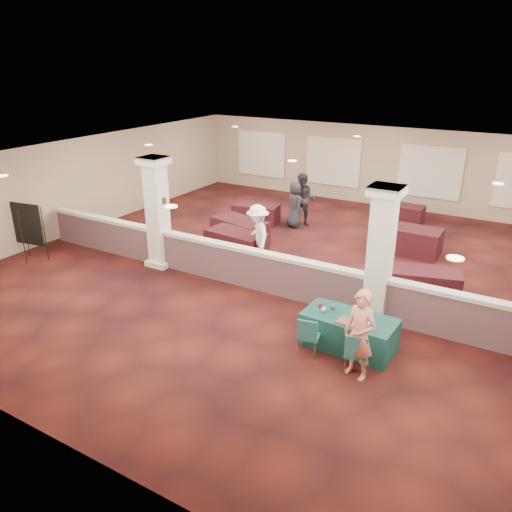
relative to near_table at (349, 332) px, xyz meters
The scene contains 33 objects.
ground 4.19m from the near_table, 134.12° to the left, with size 16.00×16.00×0.00m, color #451611.
wall_back 11.44m from the near_table, 104.81° to the left, with size 16.00×0.04×3.20m, color gray.
wall_front 5.91m from the near_table, 120.19° to the right, with size 16.00×0.04×3.20m, color gray.
wall_left 11.38m from the near_table, 164.62° to the left, with size 0.04×16.00×3.20m, color gray.
ceiling 5.05m from the near_table, 134.12° to the left, with size 16.00×16.00×0.02m, color white.
partition_wall 3.28m from the near_table, 152.72° to the left, with size 15.60×0.28×1.10m.
column_left 6.70m from the near_table, 166.83° to the left, with size 0.72×0.72×3.20m.
column_right 1.97m from the near_table, 86.52° to the left, with size 0.72×0.72×3.20m.
sconce_left 7.05m from the near_table, 167.36° to the left, with size 0.12×0.12×0.18m.
sconce_right 6.52m from the near_table, 166.25° to the left, with size 0.12×0.12×0.18m.
near_table is the anchor object (origin of this frame).
conf_chair_main 0.99m from the near_table, 61.37° to the right, with size 0.52×0.53×0.89m.
conf_chair_side 0.95m from the near_table, 130.77° to the right, with size 0.51×0.51×0.87m.
easel_board 10.00m from the near_table, behind, with size 1.05×0.58×1.79m.
woman 1.14m from the near_table, 59.71° to the right, with size 0.65×0.43×1.81m, color tan.
far_table_front_left 6.96m from the near_table, 141.39° to the left, with size 1.92×0.96×0.78m, color black.
far_table_front_center 5.91m from the near_table, 146.09° to the left, with size 1.86×0.93×0.76m, color black.
far_table_front_right 3.39m from the near_table, 76.79° to the left, with size 1.78×0.89×0.72m, color black.
far_table_back_left 8.82m from the near_table, 133.19° to the left, with size 1.65×0.83×0.67m, color black.
far_table_back_center 9.31m from the near_table, 98.72° to the left, with size 1.61×0.80×0.65m, color black.
far_table_back_right 6.21m from the near_table, 93.77° to the left, with size 2.02×1.01×0.82m, color black.
attendee_a 8.29m from the near_table, 122.20° to the left, with size 0.91×0.51×1.90m, color black.
attendee_b 5.01m from the near_table, 142.92° to the left, with size 1.16×0.53×1.81m, color silver.
attendee_c 7.20m from the near_table, 101.30° to the left, with size 0.92×0.44×1.56m, color black.
attendee_d 8.12m from the near_table, 124.43° to the left, with size 0.82×0.44×1.65m, color black.
laptop_base 0.49m from the near_table, 12.21° to the right, with size 0.33×0.23×0.02m, color #BBBBC0.
laptop_screen 0.59m from the near_table, ahead, with size 0.33×0.01×0.22m, color #BBBBC0.
screen_glow 0.57m from the near_table, ahead, with size 0.30×0.00×0.19m, color #ACB7CE.
knitting 0.46m from the near_table, 81.44° to the right, with size 0.40×0.30×0.03m, color #CB4020.
yarn_cream 0.70m from the near_table, behind, with size 0.11×0.11×0.11m, color beige.
yarn_red 0.82m from the near_table, behind, with size 0.10×0.10×0.10m, color maroon.
yarn_grey 0.63m from the near_table, 162.32° to the left, with size 0.10×0.10×0.10m, color #505055.
scissors 0.81m from the near_table, 26.06° to the right, with size 0.12×0.03×0.01m, color red.
Camera 1 is at (5.85, -11.86, 5.77)m, focal length 35.00 mm.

